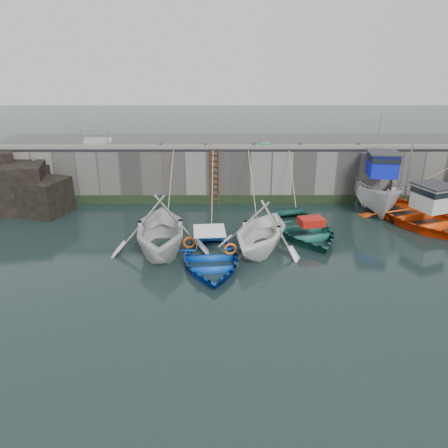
{
  "coord_description": "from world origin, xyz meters",
  "views": [
    {
      "loc": [
        -1.56,
        -13.92,
        8.16
      ],
      "look_at": [
        -1.49,
        3.7,
        1.2
      ],
      "focal_mm": 35.0,
      "sensor_mm": 36.0,
      "label": 1
    }
  ],
  "objects_px": {
    "boat_far_orange": "(420,216)",
    "bollard_a": "(161,146)",
    "bollard_d": "(301,146)",
    "boat_near_white": "(161,250)",
    "fish_crate": "(265,145)",
    "bollard_e": "(358,146)",
    "boat_near_blue": "(210,264)",
    "bollard_b": "(205,146)",
    "boat_near_blacktrim": "(261,249)",
    "boat_near_navy": "(303,234)",
    "ladder": "(215,177)",
    "bollard_c": "(254,146)",
    "boat_far_white": "(377,190)"
  },
  "relations": [
    {
      "from": "boat_far_orange",
      "to": "bollard_a",
      "type": "height_order",
      "value": "boat_far_orange"
    },
    {
      "from": "bollard_d",
      "to": "boat_near_white",
      "type": "bearing_deg",
      "value": -136.74
    },
    {
      "from": "fish_crate",
      "to": "bollard_e",
      "type": "height_order",
      "value": "fish_crate"
    },
    {
      "from": "boat_far_orange",
      "to": "fish_crate",
      "type": "height_order",
      "value": "boat_far_orange"
    },
    {
      "from": "boat_far_orange",
      "to": "bollard_d",
      "type": "bearing_deg",
      "value": 127.27
    },
    {
      "from": "boat_near_blue",
      "to": "bollard_a",
      "type": "relative_size",
      "value": 17.14
    },
    {
      "from": "boat_far_orange",
      "to": "bollard_b",
      "type": "relative_size",
      "value": 26.72
    },
    {
      "from": "boat_near_white",
      "to": "boat_near_blacktrim",
      "type": "relative_size",
      "value": 1.12
    },
    {
      "from": "boat_near_blue",
      "to": "boat_far_orange",
      "type": "xyz_separation_m",
      "value": [
        10.55,
        4.5,
        0.42
      ]
    },
    {
      "from": "fish_crate",
      "to": "bollard_d",
      "type": "xyz_separation_m",
      "value": [
        1.96,
        -0.05,
        -0.0
      ]
    },
    {
      "from": "boat_near_navy",
      "to": "bollard_b",
      "type": "distance_m",
      "value": 7.61
    },
    {
      "from": "boat_near_white",
      "to": "boat_far_orange",
      "type": "distance_m",
      "value": 13.15
    },
    {
      "from": "bollard_e",
      "to": "fish_crate",
      "type": "bearing_deg",
      "value": 179.45
    },
    {
      "from": "ladder",
      "to": "bollard_d",
      "type": "bearing_deg",
      "value": 4.0
    },
    {
      "from": "bollard_b",
      "to": "boat_far_orange",
      "type": "bearing_deg",
      "value": -17.61
    },
    {
      "from": "boat_near_white",
      "to": "boat_near_navy",
      "type": "bearing_deg",
      "value": 9.03
    },
    {
      "from": "boat_near_blue",
      "to": "bollard_b",
      "type": "relative_size",
      "value": 17.14
    },
    {
      "from": "bollard_a",
      "to": "bollard_b",
      "type": "height_order",
      "value": "same"
    },
    {
      "from": "boat_near_blacktrim",
      "to": "bollard_c",
      "type": "height_order",
      "value": "bollard_c"
    },
    {
      "from": "bollard_c",
      "to": "fish_crate",
      "type": "bearing_deg",
      "value": 4.5
    },
    {
      "from": "boat_far_orange",
      "to": "bollard_e",
      "type": "bearing_deg",
      "value": 104.3
    },
    {
      "from": "boat_near_blacktrim",
      "to": "bollard_b",
      "type": "distance_m",
      "value": 7.79
    },
    {
      "from": "boat_near_blacktrim",
      "to": "fish_crate",
      "type": "distance_m",
      "value": 7.41
    },
    {
      "from": "bollard_a",
      "to": "boat_far_white",
      "type": "bearing_deg",
      "value": -4.75
    },
    {
      "from": "boat_far_orange",
      "to": "bollard_e",
      "type": "height_order",
      "value": "boat_far_orange"
    },
    {
      "from": "bollard_b",
      "to": "bollard_e",
      "type": "bearing_deg",
      "value": 0.0
    },
    {
      "from": "boat_far_white",
      "to": "bollard_b",
      "type": "height_order",
      "value": "boat_far_white"
    },
    {
      "from": "boat_near_navy",
      "to": "bollard_b",
      "type": "xyz_separation_m",
      "value": [
        -4.84,
        4.87,
        3.3
      ]
    },
    {
      "from": "boat_near_white",
      "to": "ladder",
      "type": "bearing_deg",
      "value": 64.2
    },
    {
      "from": "boat_far_orange",
      "to": "fish_crate",
      "type": "distance_m",
      "value": 8.91
    },
    {
      "from": "boat_far_white",
      "to": "bollard_d",
      "type": "bearing_deg",
      "value": 173.98
    },
    {
      "from": "boat_far_white",
      "to": "bollard_a",
      "type": "distance_m",
      "value": 12.28
    },
    {
      "from": "boat_near_white",
      "to": "bollard_d",
      "type": "height_order",
      "value": "bollard_d"
    },
    {
      "from": "boat_near_white",
      "to": "boat_near_blue",
      "type": "distance_m",
      "value": 2.58
    },
    {
      "from": "boat_near_blue",
      "to": "bollard_e",
      "type": "height_order",
      "value": "bollard_e"
    },
    {
      "from": "boat_near_blacktrim",
      "to": "bollard_d",
      "type": "relative_size",
      "value": 16.78
    },
    {
      "from": "boat_near_blue",
      "to": "bollard_a",
      "type": "distance_m",
      "value": 9.13
    },
    {
      "from": "boat_near_blacktrim",
      "to": "boat_near_navy",
      "type": "distance_m",
      "value": 2.77
    },
    {
      "from": "boat_near_blue",
      "to": "bollard_b",
      "type": "height_order",
      "value": "bollard_b"
    },
    {
      "from": "boat_far_orange",
      "to": "boat_near_white",
      "type": "bearing_deg",
      "value": 172.69
    },
    {
      "from": "bollard_c",
      "to": "bollard_e",
      "type": "relative_size",
      "value": 1.0
    },
    {
      "from": "boat_near_blue",
      "to": "boat_near_blacktrim",
      "type": "height_order",
      "value": "boat_near_blacktrim"
    },
    {
      "from": "bollard_c",
      "to": "bollard_e",
      "type": "distance_m",
      "value": 5.8
    },
    {
      "from": "boat_near_blue",
      "to": "boat_near_navy",
      "type": "bearing_deg",
      "value": 30.86
    },
    {
      "from": "boat_far_orange",
      "to": "boat_near_blacktrim",
      "type": "bearing_deg",
      "value": 178.9
    },
    {
      "from": "boat_near_blacktrim",
      "to": "bollard_a",
      "type": "xyz_separation_m",
      "value": [
        -5.14,
        6.55,
        3.3
      ]
    },
    {
      "from": "fish_crate",
      "to": "bollard_d",
      "type": "distance_m",
      "value": 1.97
    },
    {
      "from": "ladder",
      "to": "bollard_e",
      "type": "distance_m",
      "value": 8.19
    },
    {
      "from": "fish_crate",
      "to": "boat_far_orange",
      "type": "bearing_deg",
      "value": -27.79
    },
    {
      "from": "boat_near_navy",
      "to": "boat_far_orange",
      "type": "bearing_deg",
      "value": 0.71
    }
  ]
}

